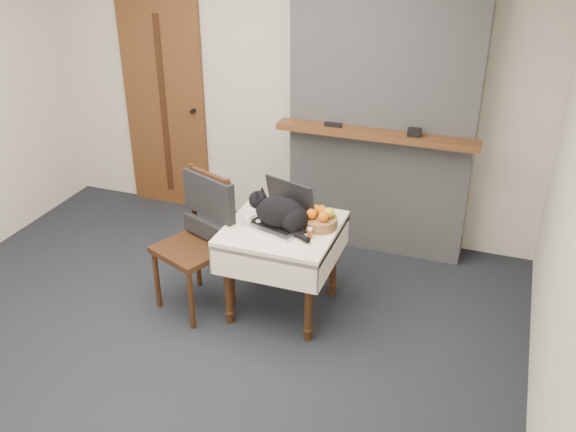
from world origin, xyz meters
name	(u,v)px	position (x,y,z in m)	size (l,w,h in m)	color
ground	(188,343)	(0.00, 0.00, 0.00)	(4.50, 4.50, 0.00)	black
room_shell	(202,77)	(0.00, 0.46, 1.76)	(4.52, 4.01, 2.61)	beige
door	(165,106)	(-1.20, 1.97, 1.00)	(0.82, 0.10, 2.00)	brown
chimney	(384,102)	(0.90, 1.85, 1.30)	(1.62, 0.48, 2.60)	gray
side_table	(282,240)	(0.48, 0.63, 0.59)	(0.78, 0.78, 0.70)	#351D0E
laptop	(282,214)	(0.46, 0.67, 0.78)	(0.49, 0.46, 0.30)	#B7B7BC
cat	(282,213)	(0.48, 0.60, 0.81)	(0.53, 0.31, 0.27)	black
cream_jar	(248,220)	(0.24, 0.57, 0.74)	(0.06, 0.06, 0.07)	white
pill_bottle	(310,233)	(0.71, 0.53, 0.74)	(0.04, 0.04, 0.08)	#AC4915
fruit_basket	(320,219)	(0.73, 0.71, 0.76)	(0.25, 0.25, 0.14)	olive
desk_clutter	(315,227)	(0.70, 0.68, 0.70)	(0.16, 0.02, 0.01)	black
chair	(202,223)	(-0.11, 0.53, 0.67)	(0.61, 0.60, 1.04)	#351D0E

